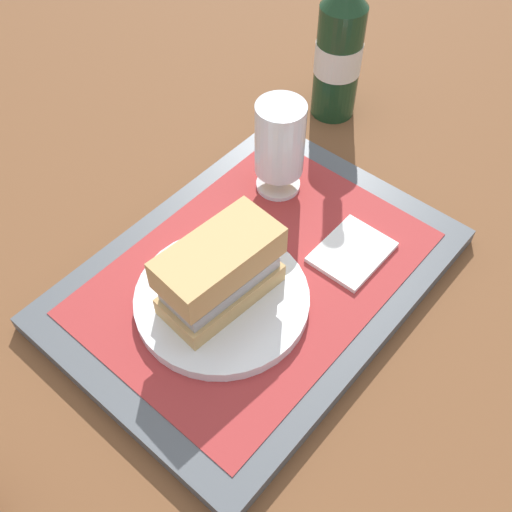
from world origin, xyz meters
TOP-DOWN VIEW (x-y plane):
  - ground_plane at (0.00, 0.00)m, footprint 3.00×3.00m
  - tray at (0.00, 0.00)m, footprint 0.44×0.32m
  - placemat at (0.00, 0.00)m, footprint 0.38×0.27m
  - plate at (-0.06, -0.00)m, footprint 0.19×0.19m
  - sandwich at (-0.05, -0.00)m, footprint 0.14×0.08m
  - beer_glass at (0.12, 0.07)m, footprint 0.06×0.06m
  - napkin_folded at (0.09, -0.07)m, footprint 0.09×0.07m
  - beer_bottle at (0.31, 0.12)m, footprint 0.07×0.07m

SIDE VIEW (x-z plane):
  - ground_plane at x=0.00m, z-range 0.00..0.00m
  - tray at x=0.00m, z-range 0.00..0.02m
  - placemat at x=0.00m, z-range 0.02..0.02m
  - napkin_folded at x=0.09m, z-range 0.02..0.03m
  - plate at x=-0.06m, z-range 0.02..0.04m
  - sandwich at x=-0.05m, z-range 0.04..0.12m
  - beer_glass at x=0.12m, z-range 0.03..0.15m
  - beer_bottle at x=0.31m, z-range -0.03..0.24m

